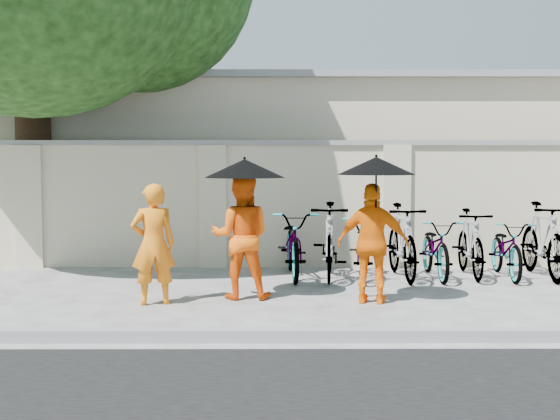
{
  "coord_description": "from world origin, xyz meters",
  "views": [
    {
      "loc": [
        0.05,
        -8.38,
        1.74
      ],
      "look_at": [
        0.09,
        0.82,
        1.1
      ],
      "focal_mm": 45.0,
      "sensor_mm": 36.0,
      "label": 1
    }
  ],
  "objects": [
    {
      "name": "bike_1",
      "position": [
        0.83,
        1.94,
        0.57
      ],
      "size": [
        0.7,
        1.92,
        1.13
      ],
      "primitive_type": "imported",
      "rotation": [
        0.0,
        0.0,
        -0.09
      ],
      "color": "slate",
      "rests_on": "ground"
    },
    {
      "name": "parasol_center",
      "position": [
        -0.36,
        0.37,
        1.65
      ],
      "size": [
        1.01,
        1.01,
        0.87
      ],
      "color": "black",
      "rests_on": "ground"
    },
    {
      "name": "bike_5",
      "position": [
        2.95,
        2.07,
        0.51
      ],
      "size": [
        0.58,
        1.72,
        1.02
      ],
      "primitive_type": "imported",
      "rotation": [
        0.0,
        0.0,
        -0.06
      ],
      "color": "slate",
      "rests_on": "ground"
    },
    {
      "name": "monk_left",
      "position": [
        -1.45,
        0.07,
        0.74
      ],
      "size": [
        0.62,
        0.49,
        1.47
      ],
      "primitive_type": "imported",
      "rotation": [
        0.0,
        0.0,
        3.43
      ],
      "color": "orange",
      "rests_on": "ground"
    },
    {
      "name": "ground",
      "position": [
        0.0,
        0.0,
        0.0
      ],
      "size": [
        80.0,
        80.0,
        0.0
      ],
      "primitive_type": "plane",
      "color": "#A9A9A9"
    },
    {
      "name": "bike_4",
      "position": [
        2.42,
        1.99,
        0.44
      ],
      "size": [
        0.61,
        1.69,
        0.89
      ],
      "primitive_type": "imported",
      "rotation": [
        0.0,
        0.0,
        -0.01
      ],
      "color": "slate",
      "rests_on": "ground"
    },
    {
      "name": "bike_7",
      "position": [
        4.01,
        1.99,
        0.57
      ],
      "size": [
        0.59,
        1.9,
        1.13
      ],
      "primitive_type": "imported",
      "rotation": [
        0.0,
        0.0,
        -0.03
      ],
      "color": "slate",
      "rests_on": "ground"
    },
    {
      "name": "bike_2",
      "position": [
        1.36,
        1.98,
        0.47
      ],
      "size": [
        0.86,
        1.86,
        0.94
      ],
      "primitive_type": "imported",
      "rotation": [
        0.0,
        0.0,
        -0.14
      ],
      "color": "slate",
      "rests_on": "ground"
    },
    {
      "name": "kerb",
      "position": [
        0.0,
        -1.7,
        0.06
      ],
      "size": [
        40.0,
        0.16,
        0.12
      ],
      "primitive_type": "cube",
      "color": "gray",
      "rests_on": "ground"
    },
    {
      "name": "building_behind",
      "position": [
        2.0,
        7.0,
        1.6
      ],
      "size": [
        14.0,
        6.0,
        3.2
      ],
      "primitive_type": "cube",
      "color": "beige",
      "rests_on": "ground"
    },
    {
      "name": "bike_0",
      "position": [
        0.3,
        2.07,
        0.5
      ],
      "size": [
        0.75,
        1.94,
        1.0
      ],
      "primitive_type": "imported",
      "rotation": [
        0.0,
        0.0,
        0.04
      ],
      "color": "slate",
      "rests_on": "ground"
    },
    {
      "name": "compound_wall",
      "position": [
        1.0,
        3.2,
        1.0
      ],
      "size": [
        20.0,
        0.3,
        2.0
      ],
      "primitive_type": "cube",
      "color": "beige",
      "rests_on": "ground"
    },
    {
      "name": "monk_right",
      "position": [
        1.22,
        0.13,
        0.74
      ],
      "size": [
        0.92,
        0.53,
        1.47
      ],
      "primitive_type": "imported",
      "rotation": [
        0.0,
        0.0,
        2.93
      ],
      "color": "orange",
      "rests_on": "ground"
    },
    {
      "name": "parasol_right",
      "position": [
        1.24,
        0.05,
        1.69
      ],
      "size": [
        0.94,
        0.94,
        0.96
      ],
      "color": "black",
      "rests_on": "ground"
    },
    {
      "name": "bike_3",
      "position": [
        1.89,
        1.9,
        0.56
      ],
      "size": [
        0.58,
        1.87,
        1.11
      ],
      "primitive_type": "imported",
      "rotation": [
        0.0,
        0.0,
        0.03
      ],
      "color": "slate",
      "rests_on": "ground"
    },
    {
      "name": "monk_center",
      "position": [
        -0.41,
        0.45,
        0.79
      ],
      "size": [
        0.79,
        0.63,
        1.58
      ],
      "primitive_type": "imported",
      "rotation": [
        0.0,
        0.0,
        3.11
      ],
      "color": "#FF5C0B",
      "rests_on": "ground"
    },
    {
      "name": "bike_6",
      "position": [
        3.48,
        1.99,
        0.43
      ],
      "size": [
        0.68,
        1.67,
        0.86
      ],
      "primitive_type": "imported",
      "rotation": [
        0.0,
        0.0,
        -0.06
      ],
      "color": "slate",
      "rests_on": "ground"
    }
  ]
}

